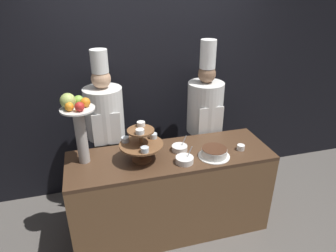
{
  "coord_description": "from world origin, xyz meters",
  "views": [
    {
      "loc": [
        -0.66,
        -2.0,
        2.34
      ],
      "look_at": [
        0.0,
        0.41,
        1.13
      ],
      "focal_mm": 32.0,
      "sensor_mm": 36.0,
      "label": 1
    }
  ],
  "objects": [
    {
      "name": "cake_round",
      "position": [
        0.38,
        0.18,
        0.92
      ],
      "size": [
        0.29,
        0.29,
        0.09
      ],
      "color": "white",
      "rests_on": "buffet_counter"
    },
    {
      "name": "serving_bowl_near",
      "position": [
        0.08,
        0.15,
        0.91
      ],
      "size": [
        0.16,
        0.16,
        0.16
      ],
      "color": "white",
      "rests_on": "buffet_counter"
    },
    {
      "name": "chef_left",
      "position": [
        -0.55,
        0.86,
        0.97
      ],
      "size": [
        0.39,
        0.39,
        1.78
      ],
      "color": "#38332D",
      "rests_on": "ground_plane"
    },
    {
      "name": "serving_bowl_far",
      "position": [
        0.1,
        0.36,
        0.91
      ],
      "size": [
        0.15,
        0.15,
        0.15
      ],
      "color": "white",
      "rests_on": "buffet_counter"
    },
    {
      "name": "ground_plane",
      "position": [
        0.0,
        0.0,
        0.0
      ],
      "size": [
        14.0,
        14.0,
        0.0
      ],
      "primitive_type": "plane",
      "color": "#5B5651"
    },
    {
      "name": "fruit_pedestal",
      "position": [
        -0.79,
        0.41,
        1.29
      ],
      "size": [
        0.29,
        0.29,
        0.64
      ],
      "color": "#B2ADA8",
      "rests_on": "buffet_counter"
    },
    {
      "name": "wall_back",
      "position": [
        0.0,
        1.23,
        1.4
      ],
      "size": [
        10.0,
        0.06,
        2.8
      ],
      "color": "black",
      "rests_on": "ground_plane"
    },
    {
      "name": "cup_white",
      "position": [
        0.67,
        0.22,
        0.91
      ],
      "size": [
        0.07,
        0.07,
        0.05
      ],
      "color": "white",
      "rests_on": "buffet_counter"
    },
    {
      "name": "tiered_stand",
      "position": [
        -0.28,
        0.29,
        1.07
      ],
      "size": [
        0.39,
        0.39,
        0.35
      ],
      "color": "brown",
      "rests_on": "buffet_counter"
    },
    {
      "name": "buffet_counter",
      "position": [
        0.0,
        0.31,
        0.44
      ],
      "size": [
        1.92,
        0.63,
        0.88
      ],
      "color": "brown",
      "rests_on": "ground_plane"
    },
    {
      "name": "chef_center_left",
      "position": [
        0.55,
        0.86,
        0.95
      ],
      "size": [
        0.39,
        0.39,
        1.82
      ],
      "color": "black",
      "rests_on": "ground_plane"
    }
  ]
}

